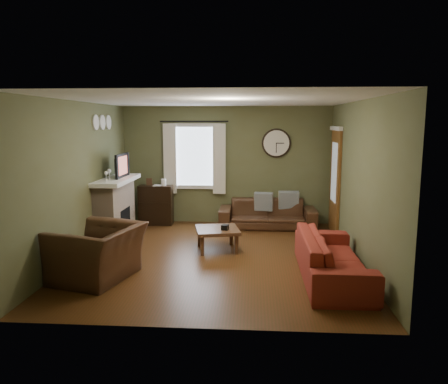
# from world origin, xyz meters

# --- Properties ---
(floor) EXTENTS (4.60, 5.20, 0.00)m
(floor) POSITION_xyz_m (0.00, 0.00, 0.00)
(floor) COLOR #482912
(floor) RESTS_ON ground
(ceiling) EXTENTS (4.60, 5.20, 0.00)m
(ceiling) POSITION_xyz_m (0.00, 0.00, 2.60)
(ceiling) COLOR white
(ceiling) RESTS_ON ground
(wall_left) EXTENTS (0.00, 5.20, 2.60)m
(wall_left) POSITION_xyz_m (-2.30, 0.00, 1.30)
(wall_left) COLOR #585D3A
(wall_left) RESTS_ON ground
(wall_right) EXTENTS (0.00, 5.20, 2.60)m
(wall_right) POSITION_xyz_m (2.30, 0.00, 1.30)
(wall_right) COLOR #585D3A
(wall_right) RESTS_ON ground
(wall_back) EXTENTS (4.60, 0.00, 2.60)m
(wall_back) POSITION_xyz_m (0.00, 2.60, 1.30)
(wall_back) COLOR #585D3A
(wall_back) RESTS_ON ground
(wall_front) EXTENTS (4.60, 0.00, 2.60)m
(wall_front) POSITION_xyz_m (0.00, -2.60, 1.30)
(wall_front) COLOR #585D3A
(wall_front) RESTS_ON ground
(fireplace) EXTENTS (0.40, 1.40, 1.10)m
(fireplace) POSITION_xyz_m (-2.10, 1.15, 0.55)
(fireplace) COLOR tan
(fireplace) RESTS_ON floor
(firebox) EXTENTS (0.04, 0.60, 0.55)m
(firebox) POSITION_xyz_m (-1.91, 1.15, 0.30)
(firebox) COLOR black
(firebox) RESTS_ON fireplace
(mantel) EXTENTS (0.58, 1.60, 0.08)m
(mantel) POSITION_xyz_m (-2.07, 1.15, 1.14)
(mantel) COLOR white
(mantel) RESTS_ON fireplace
(tv) EXTENTS (0.08, 0.60, 0.35)m
(tv) POSITION_xyz_m (-2.05, 1.30, 1.35)
(tv) COLOR black
(tv) RESTS_ON mantel
(tv_screen) EXTENTS (0.02, 0.62, 0.36)m
(tv_screen) POSITION_xyz_m (-1.97, 1.30, 1.41)
(tv_screen) COLOR #994C3F
(tv_screen) RESTS_ON mantel
(medallion_left) EXTENTS (0.28, 0.28, 0.03)m
(medallion_left) POSITION_xyz_m (-2.28, 0.80, 2.25)
(medallion_left) COLOR white
(medallion_left) RESTS_ON wall_left
(medallion_mid) EXTENTS (0.28, 0.28, 0.03)m
(medallion_mid) POSITION_xyz_m (-2.28, 1.15, 2.25)
(medallion_mid) COLOR white
(medallion_mid) RESTS_ON wall_left
(medallion_right) EXTENTS (0.28, 0.28, 0.03)m
(medallion_right) POSITION_xyz_m (-2.28, 1.50, 2.25)
(medallion_right) COLOR white
(medallion_right) RESTS_ON wall_left
(window_pane) EXTENTS (1.00, 0.02, 1.30)m
(window_pane) POSITION_xyz_m (-0.70, 2.58, 1.50)
(window_pane) COLOR silver
(window_pane) RESTS_ON wall_back
(curtain_rod) EXTENTS (0.03, 0.03, 1.50)m
(curtain_rod) POSITION_xyz_m (-0.70, 2.48, 2.27)
(curtain_rod) COLOR black
(curtain_rod) RESTS_ON wall_back
(curtain_left) EXTENTS (0.28, 0.04, 1.55)m
(curtain_left) POSITION_xyz_m (-1.25, 2.48, 1.45)
(curtain_left) COLOR silver
(curtain_left) RESTS_ON wall_back
(curtain_right) EXTENTS (0.28, 0.04, 1.55)m
(curtain_right) POSITION_xyz_m (-0.15, 2.48, 1.45)
(curtain_right) COLOR silver
(curtain_right) RESTS_ON wall_back
(wall_clock) EXTENTS (0.64, 0.06, 0.64)m
(wall_clock) POSITION_xyz_m (1.10, 2.55, 1.80)
(wall_clock) COLOR white
(wall_clock) RESTS_ON wall_back
(door) EXTENTS (0.05, 0.90, 2.10)m
(door) POSITION_xyz_m (2.27, 1.85, 1.05)
(door) COLOR brown
(door) RESTS_ON floor
(bookshelf) EXTENTS (0.74, 0.31, 0.87)m
(bookshelf) POSITION_xyz_m (-1.54, 2.28, 0.44)
(bookshelf) COLOR black
(bookshelf) RESTS_ON floor
(book) EXTENTS (0.18, 0.24, 0.02)m
(book) POSITION_xyz_m (-1.57, 2.21, 0.96)
(book) COLOR #4C301E
(book) RESTS_ON bookshelf
(sofa_brown) EXTENTS (2.07, 0.81, 0.60)m
(sofa_brown) POSITION_xyz_m (0.92, 2.18, 0.30)
(sofa_brown) COLOR #3B2416
(sofa_brown) RESTS_ON floor
(pillow_left) EXTENTS (0.44, 0.15, 0.44)m
(pillow_left) POSITION_xyz_m (1.38, 2.34, 0.55)
(pillow_left) COLOR gray
(pillow_left) RESTS_ON sofa_brown
(pillow_right) EXTENTS (0.41, 0.20, 0.40)m
(pillow_right) POSITION_xyz_m (0.83, 2.26, 0.55)
(pillow_right) COLOR gray
(pillow_right) RESTS_ON sofa_brown
(sofa_red) EXTENTS (0.87, 2.21, 0.65)m
(sofa_red) POSITION_xyz_m (1.76, -0.92, 0.32)
(sofa_red) COLOR maroon
(sofa_red) RESTS_ON floor
(armchair) EXTENTS (1.32, 1.42, 0.78)m
(armchair) POSITION_xyz_m (-1.62, -1.15, 0.39)
(armchair) COLOR #3B2416
(armchair) RESTS_ON floor
(coffee_table) EXTENTS (0.88, 0.88, 0.39)m
(coffee_table) POSITION_xyz_m (-0.02, 0.41, 0.20)
(coffee_table) COLOR #4C301E
(coffee_table) RESTS_ON floor
(tissue_box) EXTENTS (0.14, 0.14, 0.09)m
(tissue_box) POSITION_xyz_m (0.12, 0.31, 0.40)
(tissue_box) COLOR black
(tissue_box) RESTS_ON coffee_table
(wine_glass_a) EXTENTS (0.07, 0.07, 0.19)m
(wine_glass_a) POSITION_xyz_m (-2.05, 0.57, 1.28)
(wine_glass_a) COLOR white
(wine_glass_a) RESTS_ON mantel
(wine_glass_b) EXTENTS (0.08, 0.08, 0.22)m
(wine_glass_b) POSITION_xyz_m (-2.05, 0.74, 1.29)
(wine_glass_b) COLOR white
(wine_glass_b) RESTS_ON mantel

